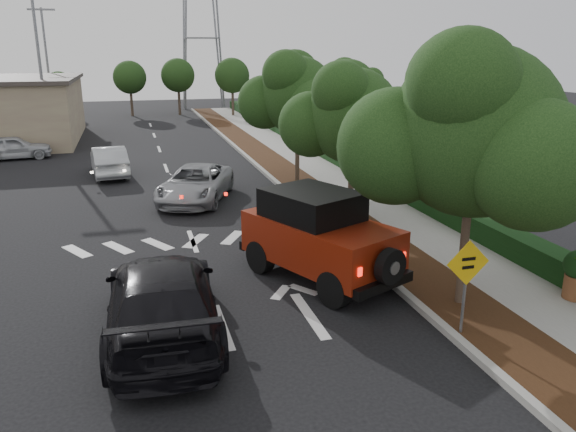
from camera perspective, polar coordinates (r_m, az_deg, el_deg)
name	(u,v)px	position (r m, az deg, el deg)	size (l,w,h in m)	color
ground	(224,326)	(12.77, -6.56, -11.08)	(120.00, 120.00, 0.00)	black
curb	(282,187)	(24.73, -0.62, 2.93)	(0.20, 70.00, 0.15)	#9E9B93
planting_strip	(304,186)	(25.01, 1.59, 3.05)	(1.80, 70.00, 0.12)	black
sidewalk	(344,184)	(25.63, 5.66, 3.30)	(2.00, 70.00, 0.12)	gray
hedge	(372,174)	(26.09, 8.56, 4.20)	(0.80, 70.00, 0.80)	black
transmission_tower	(204,109)	(59.99, -8.50, 10.74)	(7.00, 4.00, 28.00)	slate
street_tree_near	(458,306)	(14.22, 16.92, -8.73)	(3.80, 3.80, 5.92)	black
street_tree_mid	(350,223)	(20.03, 6.28, -0.68)	(3.20, 3.20, 5.32)	black
street_tree_far	(297,183)	(25.95, 0.94, 3.41)	(3.40, 3.40, 5.62)	black
light_pole_a	(50,149)	(37.97, -23.01, 6.31)	(2.00, 0.22, 9.00)	slate
light_pole_b	(55,125)	(49.90, -22.62, 8.52)	(2.00, 0.22, 9.00)	slate
red_jeep	(315,235)	(14.84, 2.71, -1.90)	(3.65, 4.86, 2.38)	black
silver_suv_ahead	(195,184)	(23.00, -9.38, 3.27)	(2.33, 5.05, 1.40)	#929398
black_suv_oncoming	(162,299)	(12.32, -12.68, -8.21)	(2.32, 5.70, 1.65)	black
silver_sedan_oncoming	(109,161)	(28.64, -17.71, 5.35)	(1.52, 4.36, 1.44)	#B5B8BD
parked_suv	(13,147)	(34.99, -26.12, 6.28)	(1.58, 3.93, 1.34)	#B5B8BD
speed_hump_sign	(467,274)	(12.21, 17.69, -5.68)	(0.98, 0.08, 2.08)	slate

